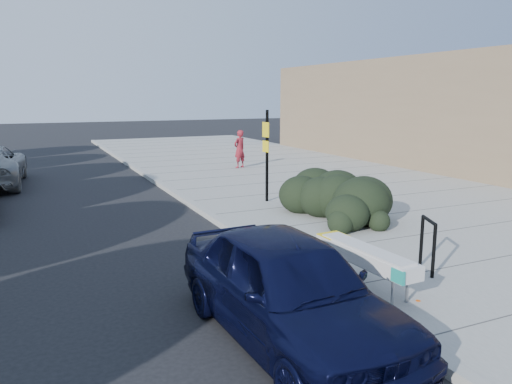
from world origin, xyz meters
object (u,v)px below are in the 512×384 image
sign_post (267,150)px  sedan_navy (289,287)px  pedestrian (240,149)px  bike_rack (428,240)px  bench (365,256)px

sign_post → sedan_navy: bearing=-124.2°
sign_post → pedestrian: sign_post is taller
bike_rack → bench: bearing=-152.8°
pedestrian → bench: bearing=52.5°
bench → pedestrian: size_ratio=1.36×
bike_rack → sedan_navy: sedan_navy is taller
sign_post → pedestrian: (2.12, 7.16, -0.74)m
bike_rack → sign_post: size_ratio=0.36×
sedan_navy → sign_post: bearing=64.0°
bench → pedestrian: (3.70, 14.25, 0.31)m
sign_post → pedestrian: size_ratio=1.65×
sedan_navy → bench: bearing=22.4°
bench → pedestrian: 14.73m
sedan_navy → pedestrian: pedestrian is taller
bike_rack → sedan_navy: (-3.49, -0.99, 0.01)m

